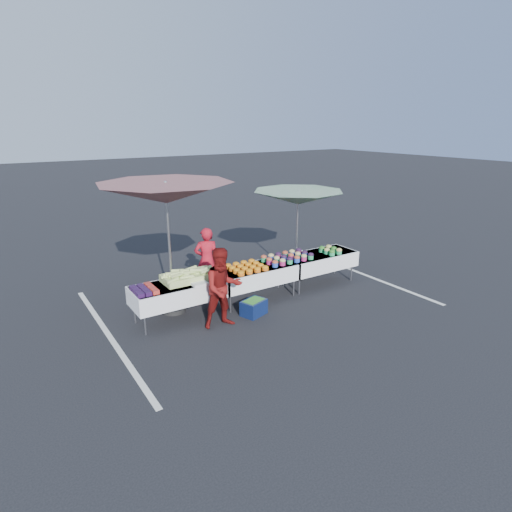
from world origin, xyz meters
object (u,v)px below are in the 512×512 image
umbrella_left (166,194)px  umbrella_right (298,198)px  table_center (256,274)px  table_right (319,260)px  vendor (207,260)px  storage_bin (254,307)px  customer (223,288)px  table_left (179,291)px

umbrella_left → umbrella_right: (3.36, 0.18, -0.42)m
umbrella_right → table_center: bearing=-159.8°
umbrella_left → table_right: bearing=-6.4°
table_center → table_right: (1.80, 0.00, 0.00)m
table_center → table_right: same height
vendor → umbrella_right: (2.27, -0.40, 1.26)m
table_right → umbrella_left: umbrella_left is taller
umbrella_right → storage_bin: 3.03m
customer → umbrella_left: umbrella_left is taller
umbrella_left → table_center: bearing=-12.6°
customer → umbrella_left: bearing=123.8°
table_center → customer: 1.45m
table_right → umbrella_right: umbrella_right is taller
table_right → umbrella_right: (-0.23, 0.58, 1.44)m
table_center → customer: (-1.23, -0.75, 0.20)m
vendor → table_right: bearing=179.5°
table_left → vendor: 1.49m
table_left → customer: (0.57, -0.75, 0.20)m
table_right → table_center: bearing=180.0°
umbrella_left → storage_bin: 2.83m
table_left → table_right: bearing=0.0°
umbrella_left → table_left: bearing=-91.8°
table_right → vendor: bearing=158.6°
table_right → storage_bin: size_ratio=3.20×
table_right → umbrella_right: bearing=111.5°
vendor → table_left: bearing=62.4°
table_center → umbrella_left: umbrella_left is taller
customer → umbrella_right: 3.34m
umbrella_right → table_left: bearing=-170.3°
customer → umbrella_right: bearing=33.3°
vendor → umbrella_right: size_ratio=0.56×
vendor → umbrella_right: umbrella_right is taller
table_left → table_right: size_ratio=1.00×
table_center → umbrella_left: bearing=167.4°
table_center → vendor: vendor is taller
table_center → umbrella_right: bearing=20.2°
vendor → table_center: bearing=146.3°
umbrella_left → storage_bin: (1.31, -1.05, -2.28)m
table_center → umbrella_left: (-1.79, 0.40, 1.86)m
table_right → vendor: (-2.50, 0.98, 0.18)m
vendor → customer: bearing=93.7°
table_center → storage_bin: table_center is taller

